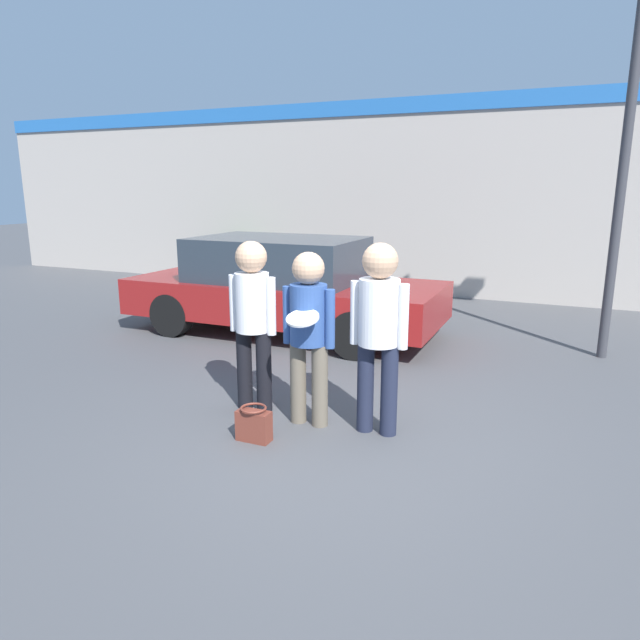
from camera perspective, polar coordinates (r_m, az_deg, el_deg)
The scene contains 8 objects.
ground_plane at distance 5.28m, azimuth 1.68°, elevation -10.99°, with size 56.00×56.00×0.00m, color #4C4C4F.
storefront_building at distance 11.54m, azimuth 15.06°, elevation 11.72°, with size 24.00×0.22×3.83m.
person_left at distance 5.50m, azimuth -6.76°, elevation 0.76°, with size 0.50×0.33×1.67m.
person_middle_with_frisbee at distance 5.13m, azimuth -1.16°, elevation -0.53°, with size 0.51×0.56×1.61m.
person_right at distance 4.95m, azimuth 5.90°, elevation -0.23°, with size 0.52×0.35×1.71m.
parked_car_near at distance 8.52m, azimuth -3.79°, elevation 3.42°, with size 4.65×1.88×1.43m.
shrub at distance 12.86m, azimuth -9.59°, elevation 5.85°, with size 1.10×1.10×1.10m.
handbag at distance 5.07m, azimuth -6.63°, elevation -10.33°, with size 0.30×0.23×0.31m.
Camera 1 is at (1.80, -4.47, 2.17)m, focal length 32.00 mm.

